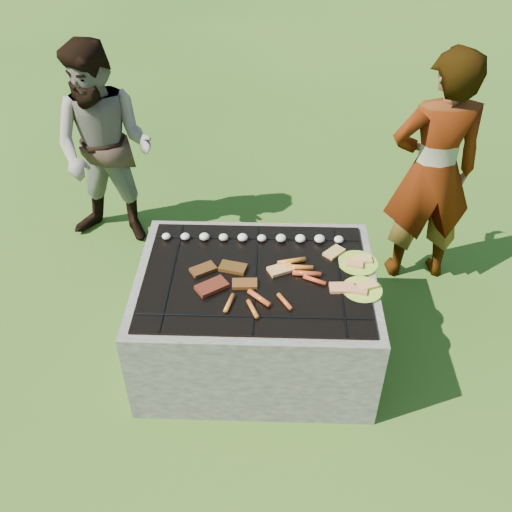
{
  "coord_description": "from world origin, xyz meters",
  "views": [
    {
      "loc": [
        0.08,
        -2.33,
        2.61
      ],
      "look_at": [
        0.0,
        0.05,
        0.7
      ],
      "focal_mm": 40.0,
      "sensor_mm": 36.0,
      "label": 1
    }
  ],
  "objects_px": {
    "plate_far": "(358,263)",
    "cook": "(433,173)",
    "fire_pit": "(256,318)",
    "bystander": "(105,149)",
    "plate_near": "(362,289)"
  },
  "relations": [
    {
      "from": "plate_near",
      "to": "cook",
      "type": "relative_size",
      "value": 0.14
    },
    {
      "from": "cook",
      "to": "fire_pit",
      "type": "bearing_deg",
      "value": 31.6
    },
    {
      "from": "fire_pit",
      "to": "bystander",
      "type": "bearing_deg",
      "value": 133.18
    },
    {
      "from": "fire_pit",
      "to": "cook",
      "type": "bearing_deg",
      "value": 36.53
    },
    {
      "from": "plate_far",
      "to": "cook",
      "type": "xyz_separation_m",
      "value": [
        0.52,
        0.68,
        0.18
      ]
    },
    {
      "from": "fire_pit",
      "to": "plate_near",
      "type": "bearing_deg",
      "value": -9.92
    },
    {
      "from": "plate_near",
      "to": "cook",
      "type": "distance_m",
      "value": 1.05
    },
    {
      "from": "bystander",
      "to": "cook",
      "type": "bearing_deg",
      "value": 0.93
    },
    {
      "from": "fire_pit",
      "to": "bystander",
      "type": "xyz_separation_m",
      "value": [
        -1.07,
        1.14,
        0.45
      ]
    },
    {
      "from": "plate_far",
      "to": "cook",
      "type": "distance_m",
      "value": 0.87
    },
    {
      "from": "plate_near",
      "to": "bystander",
      "type": "distance_m",
      "value": 2.06
    },
    {
      "from": "cook",
      "to": "bystander",
      "type": "height_order",
      "value": "cook"
    },
    {
      "from": "fire_pit",
      "to": "plate_far",
      "type": "xyz_separation_m",
      "value": [
        0.56,
        0.12,
        0.33
      ]
    },
    {
      "from": "plate_far",
      "to": "plate_near",
      "type": "xyz_separation_m",
      "value": [
        0.0,
        -0.22,
        0.0
      ]
    },
    {
      "from": "plate_near",
      "to": "bystander",
      "type": "relative_size",
      "value": 0.16
    }
  ]
}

